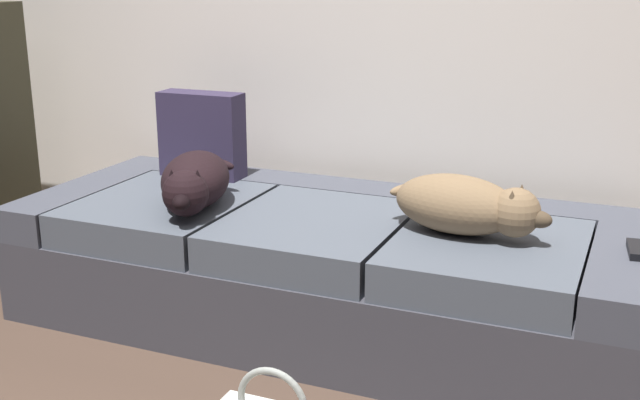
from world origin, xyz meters
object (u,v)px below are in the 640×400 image
Objects in this scene: dog_dark at (194,182)px; tv_remote at (636,250)px; dog_tan at (466,205)px; throw_pillow at (202,135)px; couch at (326,267)px.

dog_dark is 3.57× the size of tv_remote.
throw_pillow is (-1.15, 0.31, 0.08)m from dog_tan.
tv_remote is 0.44× the size of throw_pillow.
throw_pillow is at bearing 164.74° from dog_tan.
throw_pillow is (-0.21, 0.40, 0.07)m from dog_dark.
dog_dark is at bearing 177.67° from tv_remote.
tv_remote is 1.69m from throw_pillow.
tv_remote is at bearing -2.60° from couch.
tv_remote reaches higher than couch.
dog_dark is at bearing -62.74° from throw_pillow.
couch is 6.41× the size of throw_pillow.
throw_pillow reaches higher than tv_remote.
dog_tan reaches higher than tv_remote.
couch is at bearing 172.46° from dog_tan.
dog_dark reaches higher than couch.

